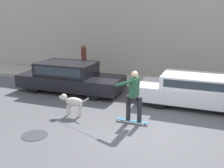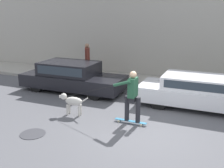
{
  "view_description": "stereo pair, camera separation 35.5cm",
  "coord_description": "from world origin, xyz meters",
  "px_view_note": "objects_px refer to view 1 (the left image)",
  "views": [
    {
      "loc": [
        1.43,
        -6.78,
        3.35
      ],
      "look_at": [
        -1.67,
        1.31,
        0.95
      ],
      "focal_mm": 42.0,
      "sensor_mm": 36.0,
      "label": 1
    },
    {
      "loc": [
        1.75,
        -6.65,
        3.35
      ],
      "look_at": [
        -1.67,
        1.31,
        0.95
      ],
      "focal_mm": 42.0,
      "sensor_mm": 36.0,
      "label": 2
    }
  ],
  "objects_px": {
    "parked_car_1": "(199,91)",
    "skateboarder": "(134,94)",
    "dog": "(72,102)",
    "pedestrian_with_bag": "(84,59)",
    "parked_car_0": "(70,77)"
  },
  "relations": [
    {
      "from": "pedestrian_with_bag",
      "to": "parked_car_0",
      "type": "bearing_deg",
      "value": -111.93
    },
    {
      "from": "parked_car_1",
      "to": "dog",
      "type": "bearing_deg",
      "value": -148.19
    },
    {
      "from": "dog",
      "to": "skateboarder",
      "type": "distance_m",
      "value": 2.12
    },
    {
      "from": "skateboarder",
      "to": "parked_car_1",
      "type": "bearing_deg",
      "value": -126.79
    },
    {
      "from": "dog",
      "to": "skateboarder",
      "type": "relative_size",
      "value": 0.37
    },
    {
      "from": "parked_car_0",
      "to": "skateboarder",
      "type": "relative_size",
      "value": 1.58
    },
    {
      "from": "parked_car_1",
      "to": "pedestrian_with_bag",
      "type": "xyz_separation_m",
      "value": [
        -5.62,
        1.94,
        0.51
      ]
    },
    {
      "from": "parked_car_0",
      "to": "dog",
      "type": "distance_m",
      "value": 2.83
    },
    {
      "from": "parked_car_1",
      "to": "dog",
      "type": "relative_size",
      "value": 4.29
    },
    {
      "from": "parked_car_0",
      "to": "pedestrian_with_bag",
      "type": "distance_m",
      "value": 2.02
    },
    {
      "from": "dog",
      "to": "pedestrian_with_bag",
      "type": "relative_size",
      "value": 0.62
    },
    {
      "from": "parked_car_1",
      "to": "pedestrian_with_bag",
      "type": "relative_size",
      "value": 2.65
    },
    {
      "from": "parked_car_1",
      "to": "skateboarder",
      "type": "distance_m",
      "value": 2.94
    },
    {
      "from": "skateboarder",
      "to": "pedestrian_with_bag",
      "type": "relative_size",
      "value": 1.69
    },
    {
      "from": "skateboarder",
      "to": "pedestrian_with_bag",
      "type": "height_order",
      "value": "pedestrian_with_bag"
    }
  ]
}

